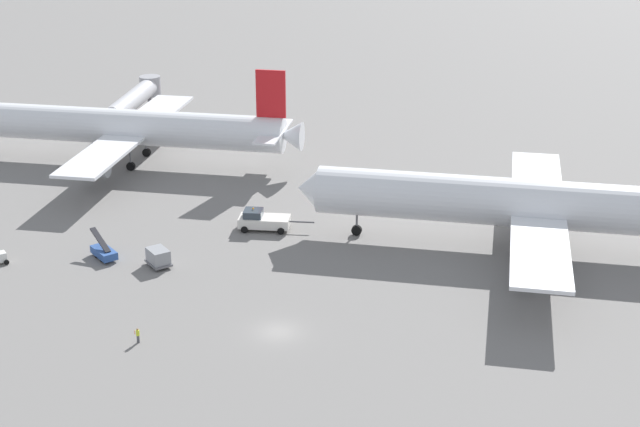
# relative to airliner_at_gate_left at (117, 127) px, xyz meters

# --- Properties ---
(ground_plane) EXTENTS (600.00, 600.00, 0.00)m
(ground_plane) POSITION_rel_airliner_at_gate_left_xyz_m (29.23, -52.47, -5.64)
(ground_plane) COLOR slate
(airliner_at_gate_left) EXTENTS (58.53, 42.98, 15.48)m
(airliner_at_gate_left) POSITION_rel_airliner_at_gate_left_xyz_m (0.00, 0.00, 0.00)
(airliner_at_gate_left) COLOR white
(airliner_at_gate_left) RESTS_ON ground
(airliner_being_pushed) EXTENTS (54.55, 44.50, 16.90)m
(airliner_being_pushed) POSITION_rel_airliner_at_gate_left_xyz_m (56.74, -29.98, 0.12)
(airliner_being_pushed) COLOR white
(airliner_being_pushed) RESTS_ON ground
(pushback_tug) EXTENTS (9.74, 3.58, 2.89)m
(pushback_tug) POSITION_rel_airliner_at_gate_left_xyz_m (24.92, -25.67, -4.41)
(pushback_tug) COLOR white
(pushback_tug) RESTS_ON ground
(gse_belt_loader_portside) EXTENTS (4.08, 4.60, 3.02)m
(gse_belt_loader_portside) POSITION_rel_airliner_at_gate_left_xyz_m (6.91, -35.49, -4.81)
(gse_belt_loader_portside) COLOR #2D5199
(gse_belt_loader_portside) RESTS_ON ground
(gse_container_dolly_flat) EXTENTS (3.66, 3.88, 2.15)m
(gse_container_dolly_flat) POSITION_rel_airliner_at_gate_left_xyz_m (13.88, -37.42, -4.46)
(gse_container_dolly_flat) COLOR slate
(gse_container_dolly_flat) RESTS_ON ground
(ground_crew_ramp_agent_by_cones) EXTENTS (0.47, 0.36, 1.59)m
(ground_crew_ramp_agent_by_cones) POSITION_rel_airliner_at_gate_left_xyz_m (15.54, -55.34, -4.82)
(ground_crew_ramp_agent_by_cones) COLOR #4C4C51
(ground_crew_ramp_agent_by_cones) RESTS_ON ground
(jet_bridge) EXTENTS (5.29, 22.58, 6.15)m
(jet_bridge) POSITION_rel_airliner_at_gate_left_xyz_m (-2.22, 22.34, -1.27)
(jet_bridge) COLOR #B7B7BC
(jet_bridge) RESTS_ON ground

